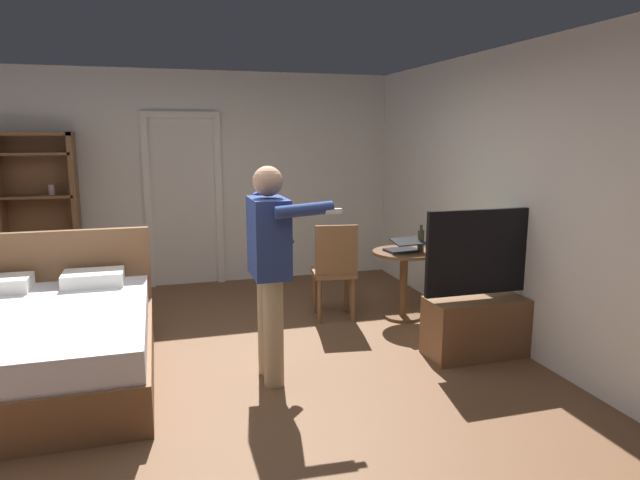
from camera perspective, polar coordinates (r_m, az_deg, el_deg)
name	(u,v)px	position (r m, az deg, el deg)	size (l,w,h in m)	color
ground_plane	(236,381)	(4.49, -8.49, -13.97)	(6.67, 6.67, 0.00)	brown
wall_back	(199,179)	(7.19, -12.22, 6.04)	(5.15, 0.12, 2.62)	silver
wall_right	(528,201)	(5.09, 20.40, 3.77)	(0.12, 6.31, 2.62)	silver
doorway_frame	(183,187)	(7.10, -13.71, 5.21)	(0.93, 0.08, 2.13)	white
bed	(35,344)	(4.82, -26.91, -9.42)	(1.69, 2.05, 1.02)	brown
bookshelf	(40,211)	(7.09, -26.55, 2.65)	(0.83, 0.32, 1.89)	brown
tv_flatscreen	(489,312)	(5.04, 16.74, -7.01)	(1.22, 0.40, 1.26)	brown
side_table	(404,273)	(5.79, 8.49, -3.33)	(0.64, 0.64, 0.70)	brown
laptop	(404,247)	(5.68, 8.51, -0.71)	(0.35, 0.36, 0.15)	black
bottle_on_table	(421,241)	(5.71, 10.19, -0.05)	(0.06, 0.06, 0.28)	#332E20
wooden_chair	(335,267)	(5.66, 1.50, -2.80)	(0.47, 0.47, 0.99)	brown
person_blue_shirt	(270,259)	(4.20, -5.06, -1.94)	(0.61, 0.58, 1.64)	tan
suitcase_dark	(99,294)	(6.48, -21.52, -5.16)	(0.45, 0.34, 0.36)	#4C1919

